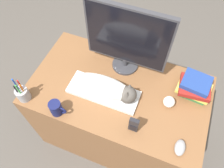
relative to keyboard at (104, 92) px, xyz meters
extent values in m
plane|color=#4C4742|center=(0.08, -0.28, -0.78)|extent=(12.00, 12.00, 0.00)
cube|color=brown|center=(0.08, 0.06, -0.40)|extent=(1.19, 0.68, 0.77)
cube|color=silver|center=(0.00, 0.00, 0.00)|extent=(0.46, 0.17, 0.02)
ellipsoid|color=white|center=(0.00, 0.00, 0.07)|extent=(0.38, 0.14, 0.12)
sphere|color=#4C4742|center=(0.16, 0.00, 0.07)|extent=(0.11, 0.11, 0.11)
cone|color=#4C4742|center=(0.16, -0.03, 0.12)|extent=(0.04, 0.04, 0.04)
cone|color=#4C4742|center=(0.16, 0.03, 0.12)|extent=(0.04, 0.04, 0.04)
cylinder|color=#333338|center=(0.05, 0.27, 0.00)|extent=(0.18, 0.18, 0.02)
cylinder|color=#333338|center=(0.05, 0.27, 0.03)|extent=(0.04, 0.04, 0.06)
cube|color=#333338|center=(0.05, 0.27, 0.27)|extent=(0.54, 0.03, 0.43)
cube|color=black|center=(0.05, 0.26, 0.27)|extent=(0.51, 0.01, 0.40)
ellipsoid|color=gray|center=(0.54, -0.18, 0.01)|extent=(0.06, 0.10, 0.04)
cylinder|color=#141947|center=(-0.21, -0.23, 0.04)|extent=(0.07, 0.07, 0.10)
torus|color=#141947|center=(-0.18, -0.23, 0.04)|extent=(0.07, 0.01, 0.07)
cylinder|color=#939399|center=(-0.46, -0.22, 0.03)|extent=(0.08, 0.08, 0.09)
cylinder|color=orange|center=(-0.44, -0.21, 0.08)|extent=(0.01, 0.01, 0.12)
cylinder|color=#B21E1E|center=(-0.46, -0.20, 0.09)|extent=(0.01, 0.01, 0.14)
cylinder|color=#1E47B2|center=(-0.47, -0.21, 0.10)|extent=(0.01, 0.01, 0.16)
cylinder|color=black|center=(-0.47, -0.23, 0.08)|extent=(0.01, 0.01, 0.12)
cylinder|color=#338C38|center=(-0.44, -0.23, 0.09)|extent=(0.01, 0.01, 0.14)
sphere|color=silver|center=(0.41, 0.07, 0.02)|extent=(0.07, 0.07, 0.07)
cube|color=black|center=(0.26, -0.17, 0.05)|extent=(0.06, 0.02, 0.13)
cube|color=black|center=(0.26, -0.18, 0.03)|extent=(0.04, 0.00, 0.06)
cube|color=#2D6B38|center=(0.55, 0.22, 0.00)|extent=(0.17, 0.16, 0.03)
cube|color=#CCC14C|center=(0.54, 0.22, 0.03)|extent=(0.22, 0.17, 0.02)
cube|color=maroon|center=(0.53, 0.21, 0.06)|extent=(0.20, 0.19, 0.03)
cube|color=navy|center=(0.53, 0.23, 0.09)|extent=(0.19, 0.17, 0.03)
camera|label=1|loc=(0.32, -0.65, 1.22)|focal=35.00mm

